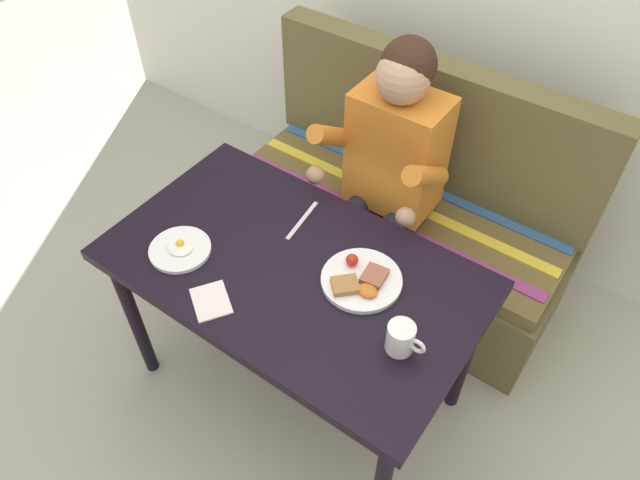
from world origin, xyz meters
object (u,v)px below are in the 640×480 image
at_px(person, 387,165).
at_px(knife, 302,220).
at_px(table, 293,282).
at_px(napkin, 211,301).
at_px(plate_eggs, 180,249).
at_px(coffee_mug, 401,338).
at_px(couch, 401,218).
at_px(plate_breakfast, 361,280).

bearing_deg(person, knife, -101.95).
relative_size(table, person, 0.99).
bearing_deg(napkin, knife, 87.68).
bearing_deg(plate_eggs, coffee_mug, 7.00).
xyz_separation_m(couch, coffee_mug, (0.43, -0.83, 0.45)).
height_order(plate_eggs, coffee_mug, coffee_mug).
xyz_separation_m(plate_eggs, napkin, (0.22, -0.09, -0.01)).
height_order(plate_eggs, knife, plate_eggs).
bearing_deg(coffee_mug, knife, 154.91).
height_order(couch, napkin, couch).
relative_size(napkin, knife, 0.66).
height_order(plate_breakfast, plate_eggs, plate_breakfast).
bearing_deg(knife, coffee_mug, -32.21).
height_order(plate_eggs, napkin, plate_eggs).
height_order(table, couch, couch).
relative_size(table, coffee_mug, 10.17).
bearing_deg(couch, table, -90.00).
xyz_separation_m(table, person, (-0.01, 0.59, 0.09)).
height_order(plate_breakfast, coffee_mug, coffee_mug).
bearing_deg(coffee_mug, napkin, -160.85).
xyz_separation_m(plate_eggs, knife, (0.24, 0.34, -0.01)).
height_order(couch, person, person).
bearing_deg(couch, person, -92.93).
distance_m(person, knife, 0.42).
xyz_separation_m(person, napkin, (-0.10, -0.84, -0.01)).
bearing_deg(table, coffee_mug, -8.75).
xyz_separation_m(person, coffee_mug, (0.44, -0.66, 0.04)).
bearing_deg(person, coffee_mug, -56.25).
height_order(person, coffee_mug, person).
distance_m(person, plate_breakfast, 0.56).
bearing_deg(plate_breakfast, knife, 160.41).
distance_m(plate_breakfast, plate_eggs, 0.59).
height_order(person, napkin, person).
distance_m(plate_breakfast, napkin, 0.46).
height_order(table, person, person).
relative_size(couch, napkin, 10.88).
distance_m(coffee_mug, napkin, 0.58).
bearing_deg(knife, plate_breakfast, -26.71).
xyz_separation_m(couch, plate_eggs, (-0.33, -0.92, 0.41)).
xyz_separation_m(couch, plate_breakfast, (0.21, -0.69, 0.41)).
height_order(table, knife, knife).
xyz_separation_m(napkin, knife, (0.02, 0.43, -0.00)).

